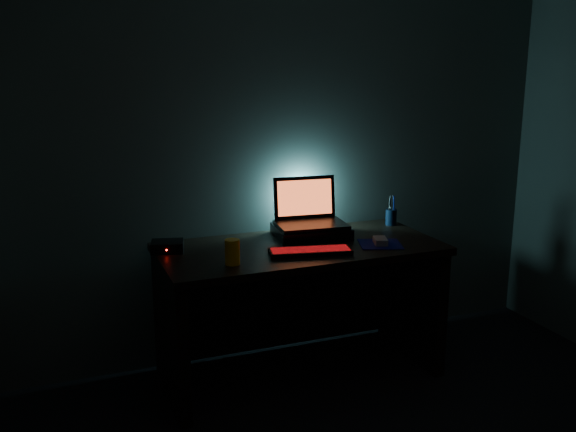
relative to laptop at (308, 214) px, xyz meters
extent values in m
cube|color=#434D49|center=(-0.13, 0.19, 0.38)|extent=(3.50, 0.00, 2.50)
cube|color=black|center=(-0.13, -0.19, -0.14)|extent=(1.50, 0.70, 0.04)
cube|color=black|center=(-0.84, -0.19, -0.52)|extent=(0.06, 0.64, 0.71)
cube|color=black|center=(0.58, -0.19, -0.52)|extent=(0.06, 0.64, 0.71)
cube|color=black|center=(-0.13, 0.14, -0.52)|extent=(1.38, 0.02, 0.65)
cube|color=black|center=(-0.01, -0.05, -0.09)|extent=(0.43, 0.34, 0.06)
cube|color=black|center=(-0.01, -0.05, -0.05)|extent=(0.40, 0.30, 0.02)
cube|color=black|center=(0.01, 0.08, 0.08)|extent=(0.36, 0.08, 0.24)
cube|color=#E24517|center=(0.01, 0.07, 0.08)|extent=(0.32, 0.06, 0.20)
cube|color=black|center=(-0.14, -0.35, -0.11)|extent=(0.44, 0.22, 0.02)
cube|color=red|center=(-0.14, -0.35, -0.10)|extent=(0.42, 0.20, 0.00)
cube|color=#0C0E58|center=(0.28, -0.34, -0.12)|extent=(0.27, 0.26, 0.00)
cube|color=gray|center=(0.28, -0.34, -0.10)|extent=(0.10, 0.12, 0.03)
cylinder|color=black|center=(0.55, 0.01, -0.07)|extent=(0.08, 0.08, 0.09)
cylinder|color=#FFAF0D|center=(-0.56, -0.38, -0.06)|extent=(0.08, 0.08, 0.12)
cube|color=black|center=(-0.81, -0.05, -0.09)|extent=(0.19, 0.17, 0.05)
sphere|color=#FF0C07|center=(-0.83, -0.11, -0.09)|extent=(0.01, 0.01, 0.01)
camera|label=1|loc=(-1.39, -3.23, 0.84)|focal=40.00mm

